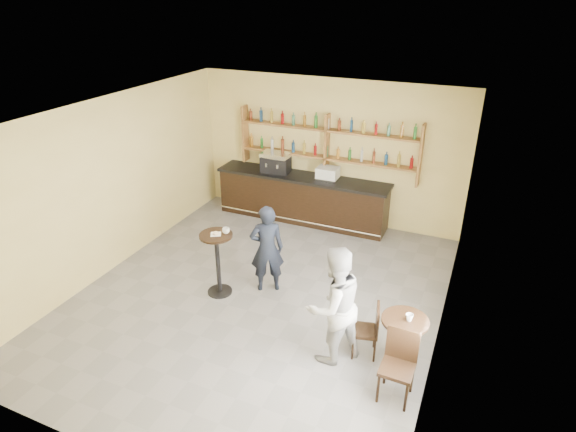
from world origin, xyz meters
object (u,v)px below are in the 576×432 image
at_px(chair_south, 397,368).
at_px(chair_west, 365,330).
at_px(espresso_machine, 276,162).
at_px(pedestal_table, 218,264).
at_px(pastry_case, 328,174).
at_px(bar_counter, 302,198).
at_px(man_main, 267,249).
at_px(patron_second, 334,305).
at_px(cafe_table, 402,343).

bearing_deg(chair_south, chair_west, 134.26).
xyz_separation_m(espresso_machine, pedestal_table, (0.43, -3.31, -0.72)).
relative_size(espresso_machine, pastry_case, 1.34).
bearing_deg(bar_counter, pedestal_table, -93.97).
height_order(chair_west, chair_south, chair_south).
bearing_deg(pedestal_table, pastry_case, 76.09).
height_order(pedestal_table, man_main, man_main).
distance_m(bar_counter, pedestal_table, 3.32).
bearing_deg(chair_west, espresso_machine, -154.48).
relative_size(pastry_case, patron_second, 0.26).
distance_m(man_main, cafe_table, 2.80).
relative_size(bar_counter, espresso_machine, 6.29).
height_order(pastry_case, chair_south, pastry_case).
xyz_separation_m(bar_counter, patron_second, (2.11, -4.06, 0.36)).
xyz_separation_m(bar_counter, man_main, (0.49, -2.86, 0.27)).
bearing_deg(pastry_case, chair_south, -67.58).
bearing_deg(pastry_case, chair_west, -70.28).
distance_m(bar_counter, cafe_table, 4.94).
height_order(espresso_machine, cafe_table, espresso_machine).
distance_m(cafe_table, chair_west, 0.55).
bearing_deg(chair_west, man_main, -129.61).
bearing_deg(pedestal_table, bar_counter, 86.03).
distance_m(pedestal_table, patron_second, 2.48).
relative_size(pedestal_table, cafe_table, 1.41).
distance_m(bar_counter, chair_south, 5.45).
relative_size(bar_counter, chair_west, 4.71).
distance_m(man_main, chair_south, 3.10).
bearing_deg(pastry_case, bar_counter, 172.90).
relative_size(bar_counter, pedestal_table, 3.42).
bearing_deg(pastry_case, cafe_table, -64.43).
bearing_deg(chair_south, pedestal_table, 162.49).
bearing_deg(man_main, pedestal_table, 2.24).
bearing_deg(pedestal_table, patron_second, -17.71).
xyz_separation_m(pastry_case, patron_second, (1.52, -4.06, -0.32)).
height_order(cafe_table, chair_south, chair_south).
height_order(bar_counter, chair_south, bar_counter).
relative_size(bar_counter, cafe_table, 4.83).
bearing_deg(pastry_case, man_main, -99.05).
relative_size(espresso_machine, pedestal_table, 0.54).
height_order(pastry_case, chair_west, pastry_case).
relative_size(pastry_case, cafe_table, 0.57).
xyz_separation_m(pedestal_table, cafe_table, (3.30, -0.56, -0.17)).
relative_size(chair_west, chair_south, 0.86).
height_order(bar_counter, patron_second, patron_second).
bearing_deg(pedestal_table, man_main, 32.14).
bearing_deg(pedestal_table, chair_west, -10.45).
distance_m(espresso_machine, pedestal_table, 3.41).
bearing_deg(espresso_machine, cafe_table, -51.70).
relative_size(espresso_machine, man_main, 0.39).
bearing_deg(man_main, chair_south, 118.58).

